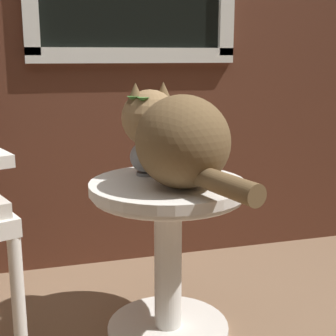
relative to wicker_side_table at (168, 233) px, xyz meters
The scene contains 3 objects.
wicker_side_table is the anchor object (origin of this frame).
cat 0.36m from the wicker_side_table, 70.21° to the right, with size 0.39×0.69×0.34m.
pewter_vase_with_ivy 0.31m from the wicker_side_table, 114.26° to the left, with size 0.13×0.13×0.29m.
Camera 1 is at (-0.26, -1.43, 1.01)m, focal length 52.20 mm.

